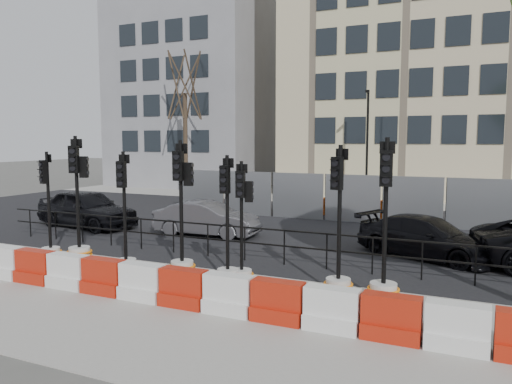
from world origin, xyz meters
The scene contains 22 objects.
ground centered at (0.00, 0.00, 0.00)m, with size 120.00×120.00×0.00m, color #51514C.
sidewalk_near centered at (0.00, -3.00, 0.01)m, with size 40.00×6.00×0.02m, color gray.
road centered at (0.00, 7.00, 0.01)m, with size 40.00×14.00×0.03m, color black.
sidewalk_far centered at (0.00, 16.00, 0.01)m, with size 40.00×4.00×0.02m, color gray.
building_grey centered at (-14.00, 21.99, 7.00)m, with size 11.00×9.06×14.00m.
building_cream centered at (2.00, 21.99, 9.00)m, with size 15.00×10.06×18.00m.
kerb_railing centered at (0.00, 1.20, 0.69)m, with size 18.00×0.04×1.00m.
heras_fencing centered at (0.57, 9.86, 0.65)m, with size 14.33×1.72×2.00m.
lamp_post_far centered at (0.50, 14.98, 3.22)m, with size 0.12×0.56×6.00m.
tree_bare_far centered at (-11.00, 15.50, 6.65)m, with size 2.00×2.00×9.00m.
barrier_row centered at (0.00, -2.80, 0.37)m, with size 16.75×0.50×0.80m.
traffic_signal_a centered at (-5.10, -1.02, 0.64)m, with size 0.61×0.61×3.11m.
traffic_signal_b centered at (-4.21, -0.81, 0.85)m, with size 0.70×0.70×3.55m.
traffic_signal_c centered at (-2.22, -1.26, 0.65)m, with size 0.62×0.62×3.15m.
traffic_signal_d centered at (-0.72, -0.92, 0.82)m, with size 0.68×0.68×3.43m.
traffic_signal_e centered at (0.60, -1.01, 0.64)m, with size 0.61×0.61×3.09m.
traffic_signal_f centered at (0.92, -0.86, 0.70)m, with size 0.58×0.58×2.95m.
traffic_signal_g centered at (3.25, -0.82, 0.69)m, with size 0.66×0.66×3.34m.
traffic_signal_h centered at (4.24, -0.83, 0.72)m, with size 0.69×0.69×3.50m.
car_a centered at (-8.01, 3.57, 0.75)m, with size 4.63×2.40×1.51m, color black.
car_b centered at (-2.87, 4.02, 0.62)m, with size 3.88×1.60×1.25m, color #424247.
car_c centered at (4.67, 3.75, 0.61)m, with size 4.52×3.18×1.21m, color black.
Camera 1 is at (6.03, -11.32, 3.46)m, focal length 35.00 mm.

